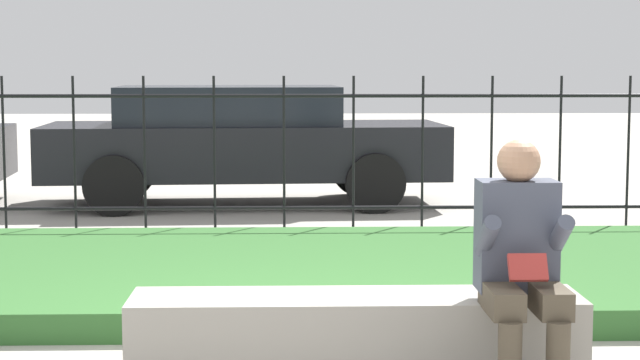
{
  "coord_description": "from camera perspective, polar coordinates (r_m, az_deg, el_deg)",
  "views": [
    {
      "loc": [
        0.04,
        -5.28,
        1.59
      ],
      "look_at": [
        0.26,
        2.26,
        0.77
      ],
      "focal_mm": 60.0,
      "sensor_mm": 36.0,
      "label": 1
    }
  ],
  "objects": [
    {
      "name": "car_parked_center",
      "position": [
        12.2,
        -4.24,
        2.11
      ],
      "size": [
        4.57,
        2.0,
        1.35
      ],
      "rotation": [
        0.0,
        0.0,
        0.05
      ],
      "color": "black",
      "rests_on": "ground_plane"
    },
    {
      "name": "stone_bench",
      "position": [
        5.48,
        1.92,
        -8.63
      ],
      "size": [
        2.28,
        0.49,
        0.43
      ],
      "color": "gray",
      "rests_on": "ground_plane"
    },
    {
      "name": "person_seated_reader",
      "position": [
        5.21,
        10.67,
        -4.15
      ],
      "size": [
        0.42,
        0.73,
        1.23
      ],
      "color": "black",
      "rests_on": "ground_plane"
    },
    {
      "name": "iron_fence",
      "position": [
        9.65,
        -1.93,
        1.36
      ],
      "size": [
        8.16,
        0.03,
        1.49
      ],
      "color": "black",
      "rests_on": "ground_plane"
    },
    {
      "name": "grass_berm",
      "position": [
        7.76,
        -1.97,
        -4.99
      ],
      "size": [
        10.16,
        3.25,
        0.18
      ],
      "color": "#33662D",
      "rests_on": "ground_plane"
    }
  ]
}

